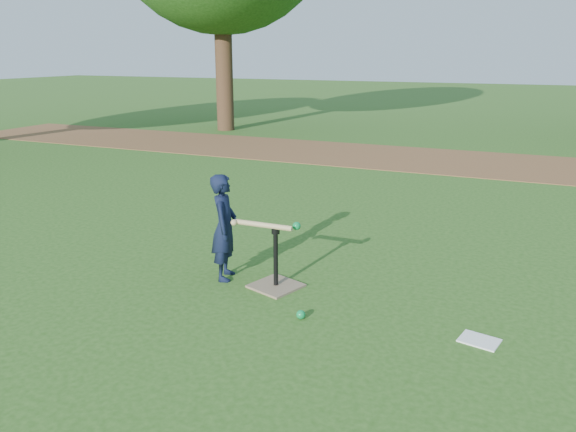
% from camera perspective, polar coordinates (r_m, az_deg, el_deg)
% --- Properties ---
extents(ground, '(80.00, 80.00, 0.00)m').
position_cam_1_polar(ground, '(5.67, -3.42, -6.90)').
color(ground, '#285116').
rests_on(ground, ground).
extents(dirt_strip, '(24.00, 3.00, 0.01)m').
position_cam_1_polar(dirt_strip, '(12.56, 12.27, 5.75)').
color(dirt_strip, brown).
rests_on(dirt_strip, ground).
extents(child, '(0.37, 0.46, 1.09)m').
position_cam_1_polar(child, '(5.66, -6.46, -1.14)').
color(child, black).
rests_on(child, ground).
extents(wiffle_ball_ground, '(0.08, 0.08, 0.08)m').
position_cam_1_polar(wiffle_ball_ground, '(4.94, 1.31, -9.98)').
color(wiffle_ball_ground, '#0B813C').
rests_on(wiffle_ball_ground, ground).
extents(clipboard, '(0.34, 0.29, 0.01)m').
position_cam_1_polar(clipboard, '(4.86, 18.87, -11.88)').
color(clipboard, white).
rests_on(clipboard, ground).
extents(batting_tee, '(0.55, 0.55, 0.61)m').
position_cam_1_polar(batting_tee, '(5.55, -1.24, -6.16)').
color(batting_tee, '#836B53').
rests_on(batting_tee, ground).
extents(swing_action, '(0.68, 0.22, 0.08)m').
position_cam_1_polar(swing_action, '(5.40, -2.13, -0.92)').
color(swing_action, tan).
rests_on(swing_action, ground).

